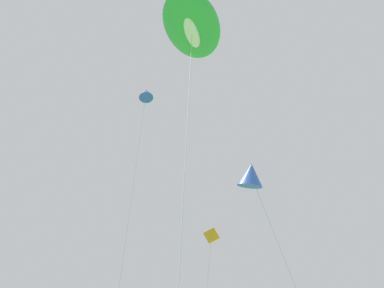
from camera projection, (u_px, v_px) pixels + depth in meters
big_show_kite at (191, 23)px, 22.53m from camera, size 9.66×6.29×19.97m
small_kite_tiny_distant at (146, 95)px, 23.17m from camera, size 1.09×2.67×16.92m
small_kite_streamer_purple at (251, 175)px, 15.72m from camera, size 3.96×1.91×9.72m
small_kite_delta_white at (210, 249)px, 21.15m from camera, size 2.55×3.53×9.42m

